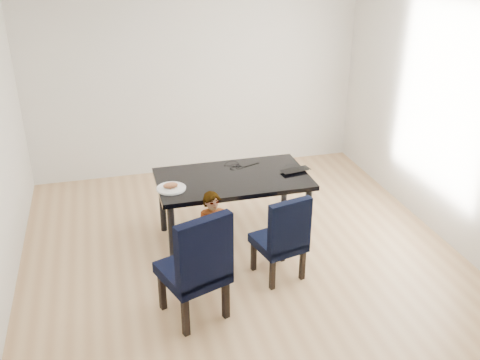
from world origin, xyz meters
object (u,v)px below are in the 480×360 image
object	(u,v)px
child	(214,236)
laptop	(293,169)
chair_left	(192,263)
plate	(171,188)
dining_table	(233,208)
chair_right	(279,235)

from	to	relation	value
child	laptop	world-z (taller)	child
chair_left	child	bearing A→B (deg)	39.49
plate	chair_left	bearing A→B (deg)	-88.97
dining_table	laptop	world-z (taller)	laptop
chair_right	plate	distance (m)	1.18
chair_left	plate	world-z (taller)	chair_left
chair_right	plate	xyz separation A→B (m)	(-0.93, 0.66, 0.31)
dining_table	chair_right	bearing A→B (deg)	-71.79
chair_right	plate	bearing A→B (deg)	131.42
chair_left	chair_right	size ratio (longest dim) A/B	1.18
chair_right	laptop	xyz separation A→B (m)	(0.42, 0.78, 0.31)
chair_right	laptop	size ratio (longest dim) A/B	2.78
plate	laptop	bearing A→B (deg)	5.26
dining_table	plate	distance (m)	0.78
dining_table	chair_left	size ratio (longest dim) A/B	1.51
chair_right	laptop	world-z (taller)	chair_right
dining_table	chair_left	world-z (taller)	chair_left
plate	laptop	world-z (taller)	laptop
chair_left	laptop	size ratio (longest dim) A/B	3.27
dining_table	chair_left	distance (m)	1.33
chair_left	dining_table	bearing A→B (deg)	40.77
dining_table	chair_left	xyz separation A→B (m)	(-0.65, -1.15, 0.15)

